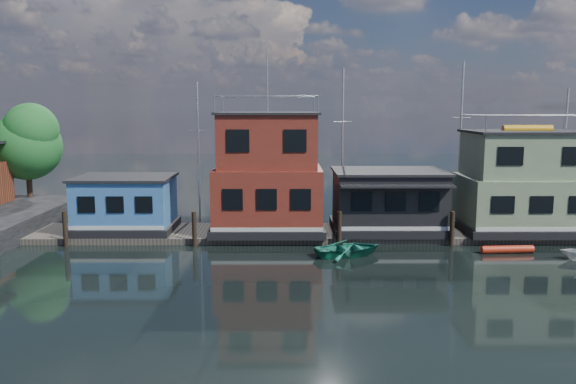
{
  "coord_description": "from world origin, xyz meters",
  "views": [
    {
      "loc": [
        -7.32,
        -24.83,
        8.57
      ],
      "look_at": [
        -7.18,
        12.0,
        3.0
      ],
      "focal_mm": 35.0,
      "sensor_mm": 36.0,
      "label": 1
    }
  ],
  "objects_px": {
    "dinghy_teal": "(349,249)",
    "houseboat_dark": "(388,201)",
    "houseboat_red": "(268,176)",
    "houseboat_green": "(524,184)",
    "red_kayak": "(507,249)",
    "houseboat_blue": "(126,204)"
  },
  "relations": [
    {
      "from": "houseboat_blue",
      "to": "red_kayak",
      "type": "bearing_deg",
      "value": -10.71
    },
    {
      "from": "houseboat_dark",
      "to": "red_kayak",
      "type": "relative_size",
      "value": 2.37
    },
    {
      "from": "dinghy_teal",
      "to": "red_kayak",
      "type": "relative_size",
      "value": 1.28
    },
    {
      "from": "dinghy_teal",
      "to": "houseboat_dark",
      "type": "bearing_deg",
      "value": -49.66
    },
    {
      "from": "houseboat_red",
      "to": "houseboat_green",
      "type": "bearing_deg",
      "value": 0.0
    },
    {
      "from": "houseboat_blue",
      "to": "houseboat_dark",
      "type": "xyz_separation_m",
      "value": [
        17.5,
        -0.02,
        0.21
      ]
    },
    {
      "from": "houseboat_red",
      "to": "houseboat_dark",
      "type": "bearing_deg",
      "value": -0.14
    },
    {
      "from": "dinghy_teal",
      "to": "red_kayak",
      "type": "height_order",
      "value": "dinghy_teal"
    },
    {
      "from": "houseboat_blue",
      "to": "houseboat_green",
      "type": "bearing_deg",
      "value": 0.0
    },
    {
      "from": "houseboat_blue",
      "to": "dinghy_teal",
      "type": "height_order",
      "value": "houseboat_blue"
    },
    {
      "from": "houseboat_green",
      "to": "red_kayak",
      "type": "distance_m",
      "value": 6.2
    },
    {
      "from": "houseboat_red",
      "to": "red_kayak",
      "type": "height_order",
      "value": "houseboat_red"
    },
    {
      "from": "houseboat_blue",
      "to": "red_kayak",
      "type": "relative_size",
      "value": 2.05
    },
    {
      "from": "houseboat_blue",
      "to": "houseboat_red",
      "type": "xyz_separation_m",
      "value": [
        9.5,
        0.0,
        1.9
      ]
    },
    {
      "from": "houseboat_blue",
      "to": "houseboat_red",
      "type": "relative_size",
      "value": 0.54
    },
    {
      "from": "houseboat_red",
      "to": "red_kayak",
      "type": "distance_m",
      "value": 15.51
    },
    {
      "from": "houseboat_green",
      "to": "dinghy_teal",
      "type": "height_order",
      "value": "houseboat_green"
    },
    {
      "from": "houseboat_dark",
      "to": "red_kayak",
      "type": "bearing_deg",
      "value": -35.32
    },
    {
      "from": "houseboat_dark",
      "to": "houseboat_green",
      "type": "height_order",
      "value": "houseboat_green"
    },
    {
      "from": "houseboat_red",
      "to": "houseboat_green",
      "type": "relative_size",
      "value": 1.41
    },
    {
      "from": "houseboat_blue",
      "to": "red_kayak",
      "type": "height_order",
      "value": "houseboat_blue"
    },
    {
      "from": "dinghy_teal",
      "to": "houseboat_green",
      "type": "bearing_deg",
      "value": -84.92
    }
  ]
}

